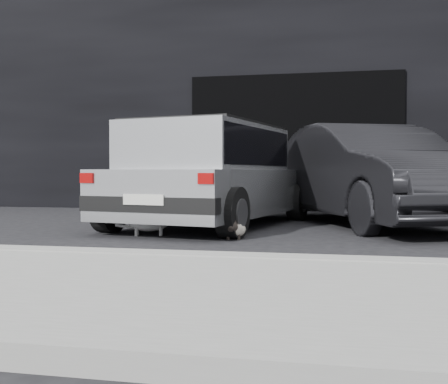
% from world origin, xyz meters
% --- Properties ---
extents(ground, '(80.00, 80.00, 0.00)m').
position_xyz_m(ground, '(0.00, 0.00, 0.00)').
color(ground, black).
rests_on(ground, ground).
extents(building_facade, '(34.00, 4.00, 5.00)m').
position_xyz_m(building_facade, '(1.00, 6.00, 2.50)').
color(building_facade, black).
rests_on(building_facade, ground).
extents(garage_opening, '(4.00, 0.10, 2.60)m').
position_xyz_m(garage_opening, '(1.00, 3.99, 1.30)').
color(garage_opening, black).
rests_on(garage_opening, ground).
extents(curb, '(18.00, 0.25, 0.12)m').
position_xyz_m(curb, '(1.00, -2.60, 0.06)').
color(curb, gray).
rests_on(curb, ground).
extents(sidewalk, '(18.00, 2.20, 0.11)m').
position_xyz_m(sidewalk, '(1.00, -3.80, 0.06)').
color(sidewalk, gray).
rests_on(sidewalk, ground).
extents(silver_hatchback, '(2.42, 4.03, 1.39)m').
position_xyz_m(silver_hatchback, '(0.15, 0.74, 0.76)').
color(silver_hatchback, '#B9BCBE').
rests_on(silver_hatchback, ground).
extents(second_car, '(3.10, 4.53, 1.41)m').
position_xyz_m(second_car, '(2.27, 1.29, 0.71)').
color(second_car, black).
rests_on(second_car, ground).
extents(cat_siamese, '(0.25, 0.68, 0.24)m').
position_xyz_m(cat_siamese, '(0.74, -0.65, 0.11)').
color(cat_siamese, beige).
rests_on(cat_siamese, ground).
extents(cat_white, '(0.68, 0.36, 0.33)m').
position_xyz_m(cat_white, '(-0.27, -0.53, 0.16)').
color(cat_white, silver).
rests_on(cat_white, ground).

